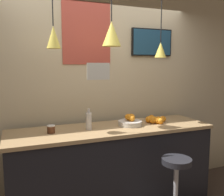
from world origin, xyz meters
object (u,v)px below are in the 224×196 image
at_px(fruit_bowl, 130,121).
at_px(mounted_tv, 152,42).
at_px(juice_bottle, 89,121).
at_px(bar_stool, 176,186).
at_px(spread_jar, 51,129).

xyz_separation_m(fruit_bowl, mounted_tv, (0.52, 0.40, 0.99)).
height_order(fruit_bowl, juice_bottle, juice_bottle).
xyz_separation_m(fruit_bowl, juice_bottle, (-0.52, -0.00, 0.05)).
distance_m(bar_stool, mounted_tv, 1.90).
bearing_deg(mounted_tv, juice_bottle, -158.86).
height_order(spread_jar, mounted_tv, mounted_tv).
bearing_deg(bar_stool, spread_jar, 152.01).
xyz_separation_m(bar_stool, mounted_tv, (0.28, 1.03, 1.58)).
xyz_separation_m(juice_bottle, spread_jar, (-0.42, 0.00, -0.06)).
relative_size(bar_stool, spread_jar, 8.94).
xyz_separation_m(bar_stool, juice_bottle, (-0.76, 0.63, 0.64)).
xyz_separation_m(bar_stool, fruit_bowl, (-0.23, 0.63, 0.58)).
relative_size(juice_bottle, spread_jar, 2.81).
relative_size(bar_stool, fruit_bowl, 2.67).
distance_m(juice_bottle, mounted_tv, 1.46).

